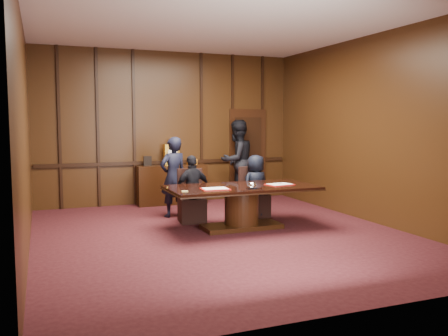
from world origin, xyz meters
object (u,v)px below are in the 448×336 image
object	(u,v)px
witness_right	(237,161)
signatory_left	(193,189)
conference_table	(242,200)
signatory_right	(256,186)
sideboard	(172,183)
witness_left	(173,177)

from	to	relation	value
witness_right	signatory_left	bearing A→B (deg)	27.61
conference_table	signatory_right	distance (m)	1.04
sideboard	conference_table	size ratio (longest dim) A/B	0.61
signatory_left	witness_left	world-z (taller)	witness_left
witness_right	witness_left	bearing A→B (deg)	12.91
sideboard	witness_right	world-z (taller)	witness_right
signatory_right	signatory_left	bearing A→B (deg)	-13.53
signatory_right	conference_table	bearing A→B (deg)	37.38
conference_table	signatory_right	size ratio (longest dim) A/B	2.11
sideboard	signatory_right	xyz separation A→B (m)	(1.13, -2.13, 0.14)
witness_left	witness_right	bearing A→B (deg)	-161.40
signatory_left	witness_right	xyz separation A→B (m)	(1.73, 1.97, 0.33)
conference_table	signatory_left	distance (m)	1.04
conference_table	witness_right	world-z (taller)	witness_right
sideboard	conference_table	bearing A→B (deg)	-80.61
witness_left	sideboard	bearing A→B (deg)	-119.13
sideboard	witness_left	size ratio (longest dim) A/B	1.00
sideboard	witness_left	distance (m)	1.53
signatory_right	witness_left	distance (m)	1.65
conference_table	witness_right	bearing A→B (deg)	68.72
witness_right	signatory_right	bearing A→B (deg)	56.55
conference_table	witness_right	distance (m)	3.01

